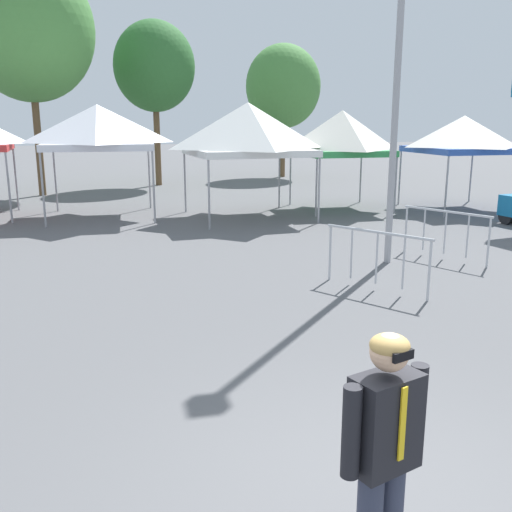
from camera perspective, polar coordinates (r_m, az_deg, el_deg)
name	(u,v)px	position (r m, az deg, el deg)	size (l,w,h in m)	color
ground_plane	(378,507)	(5.02, 12.07, -23.22)	(140.00, 140.00, 0.00)	#5B5B5E
canopy_tent_left_of_center	(98,127)	(18.46, -15.45, 12.27)	(3.29, 3.29, 3.43)	#9E9EA3
canopy_tent_far_right	(248,129)	(17.74, -0.80, 12.52)	(3.72, 3.72, 3.49)	#9E9EA3
canopy_tent_behind_center	(342,133)	(19.69, 8.55, 12.01)	(2.85, 2.85, 3.28)	#9E9EA3
canopy_tent_far_left	(464,134)	(20.75, 19.95, 11.31)	(3.13, 3.13, 3.11)	#9E9EA3
person_foreground	(384,450)	(3.71, 12.60, -18.34)	(0.62, 0.36, 1.78)	#33384C
light_pole_near_lift	(401,2)	(12.45, 14.26, 23.29)	(0.36, 0.36, 9.24)	#9E9EA3
tree_behind_tents_center	(283,87)	(31.01, 2.72, 16.49)	(3.88, 3.88, 6.80)	brown
tree_behind_tents_left	(29,30)	(24.87, -21.68, 20.20)	(4.89, 4.89, 9.00)	brown
tree_behind_tents_right	(154,67)	(27.33, -10.08, 18.05)	(3.62, 3.62, 7.30)	brown
crowd_barrier_mid_lot	(377,249)	(10.33, 11.96, 0.71)	(1.22, 1.77, 1.08)	#B7BABF
crowd_barrier_near_person	(446,225)	(13.06, 18.35, 2.94)	(1.01, 1.89, 1.08)	#B7BABF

